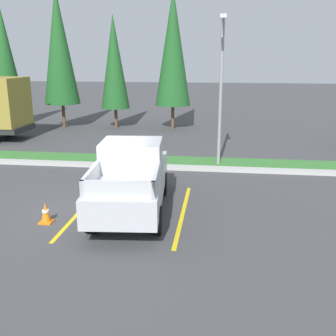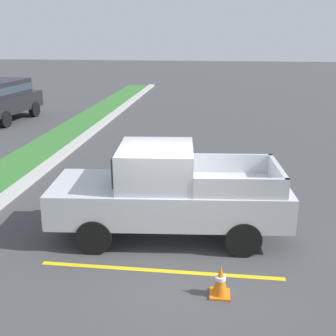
{
  "view_description": "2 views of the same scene",
  "coord_description": "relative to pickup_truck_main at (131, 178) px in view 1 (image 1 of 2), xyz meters",
  "views": [
    {
      "loc": [
        3.45,
        -10.87,
        4.54
      ],
      "look_at": [
        1.84,
        1.66,
        0.99
      ],
      "focal_mm": 42.92,
      "sensor_mm": 36.0,
      "label": 1
    },
    {
      "loc": [
        -7.76,
        -0.8,
        4.47
      ],
      "look_at": [
        1.87,
        0.39,
        1.3
      ],
      "focal_mm": 44.98,
      "sensor_mm": 36.0,
      "label": 2
    }
  ],
  "objects": [
    {
      "name": "ground_plane",
      "position": [
        -0.91,
        -0.29,
        -1.04
      ],
      "size": [
        120.0,
        120.0,
        0.0
      ],
      "primitive_type": "plane",
      "color": "#424244"
    },
    {
      "name": "parking_line_near",
      "position": [
        -1.55,
        -0.05,
        -1.04
      ],
      "size": [
        0.12,
        4.8,
        0.01
      ],
      "primitive_type": "cube",
      "color": "yellow",
      "rests_on": "ground"
    },
    {
      "name": "parking_line_far",
      "position": [
        1.55,
        -0.05,
        -1.04
      ],
      "size": [
        0.12,
        4.8,
        0.01
      ],
      "primitive_type": "cube",
      "color": "yellow",
      "rests_on": "ground"
    },
    {
      "name": "curb_strip",
      "position": [
        -0.91,
        4.71,
        -0.97
      ],
      "size": [
        56.0,
        0.4,
        0.15
      ],
      "primitive_type": "cube",
      "color": "#B2B2AD",
      "rests_on": "ground"
    },
    {
      "name": "grass_median",
      "position": [
        -0.91,
        5.81,
        -1.01
      ],
      "size": [
        56.0,
        1.8,
        0.06
      ],
      "primitive_type": "cube",
      "color": "#387533",
      "rests_on": "ground"
    },
    {
      "name": "pickup_truck_main",
      "position": [
        0.0,
        0.0,
        0.0
      ],
      "size": [
        2.35,
        5.37,
        2.1
      ],
      "color": "black",
      "rests_on": "ground"
    },
    {
      "name": "street_light",
      "position": [
        2.56,
        5.44,
        2.52
      ],
      "size": [
        0.24,
        1.49,
        6.05
      ],
      "color": "gray",
      "rests_on": "ground"
    },
    {
      "name": "cypress_tree_leftmost",
      "position": [
        -11.55,
        14.48,
        3.44
      ],
      "size": [
        1.98,
        1.98,
        7.61
      ],
      "color": "brown",
      "rests_on": "ground"
    },
    {
      "name": "cypress_tree_left_inner",
      "position": [
        -7.5,
        13.76,
        4.03
      ],
      "size": [
        2.24,
        2.24,
        8.61
      ],
      "color": "brown",
      "rests_on": "ground"
    },
    {
      "name": "cypress_tree_center",
      "position": [
        -4.13,
        14.19,
        3.08
      ],
      "size": [
        1.82,
        1.82,
        7.0
      ],
      "color": "brown",
      "rests_on": "ground"
    },
    {
      "name": "cypress_tree_right_inner",
      "position": [
        -0.41,
        14.09,
        3.93
      ],
      "size": [
        2.19,
        2.19,
        8.43
      ],
      "color": "brown",
      "rests_on": "ground"
    },
    {
      "name": "traffic_cone",
      "position": [
        -2.2,
        -1.22,
        -0.75
      ],
      "size": [
        0.36,
        0.36,
        0.6
      ],
      "color": "orange",
      "rests_on": "ground"
    }
  ]
}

